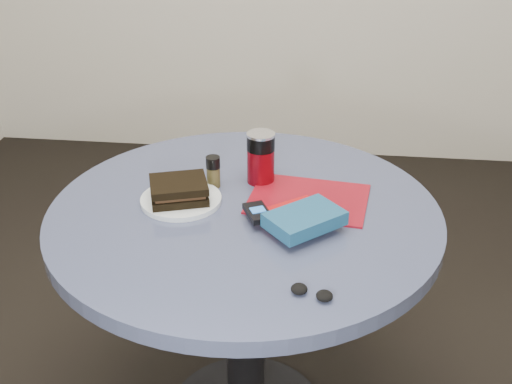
# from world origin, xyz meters

# --- Properties ---
(table) EXTENTS (1.00, 1.00, 0.75)m
(table) POSITION_xyz_m (0.00, 0.00, 0.59)
(table) COLOR black
(table) RESTS_ON ground
(plate) EXTENTS (0.22, 0.22, 0.01)m
(plate) POSITION_xyz_m (-0.17, 0.02, 0.76)
(plate) COLOR white
(plate) RESTS_ON table
(sandwich) EXTENTS (0.17, 0.16, 0.05)m
(sandwich) POSITION_xyz_m (-0.17, 0.01, 0.79)
(sandwich) COLOR black
(sandwich) RESTS_ON plate
(soda_can) EXTENTS (0.09, 0.09, 0.14)m
(soda_can) POSITION_xyz_m (0.03, 0.16, 0.82)
(soda_can) COLOR #65050E
(soda_can) RESTS_ON table
(pepper_grinder) EXTENTS (0.05, 0.05, 0.09)m
(pepper_grinder) POSITION_xyz_m (-0.10, 0.11, 0.79)
(pepper_grinder) COLOR #473E1E
(pepper_grinder) RESTS_ON table
(magazine) EXTENTS (0.33, 0.26, 0.01)m
(magazine) POSITION_xyz_m (0.16, 0.06, 0.75)
(magazine) COLOR maroon
(magazine) RESTS_ON table
(red_book) EXTENTS (0.20, 0.19, 0.01)m
(red_book) POSITION_xyz_m (0.12, -0.04, 0.76)
(red_book) COLOR #AA0D0F
(red_book) RESTS_ON magazine
(novel) EXTENTS (0.21, 0.20, 0.03)m
(novel) POSITION_xyz_m (0.16, -0.10, 0.79)
(novel) COLOR navy
(novel) RESTS_ON red_book
(mp3_player) EXTENTS (0.08, 0.10, 0.02)m
(mp3_player) POSITION_xyz_m (0.04, -0.06, 0.78)
(mp3_player) COLOR black
(mp3_player) RESTS_ON red_book
(headphones) EXTENTS (0.10, 0.06, 0.02)m
(headphones) POSITION_xyz_m (0.18, -0.34, 0.76)
(headphones) COLOR black
(headphones) RESTS_ON table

